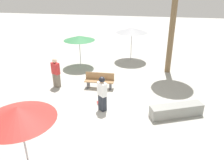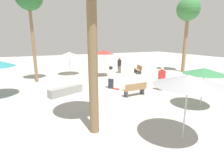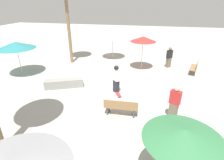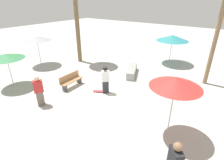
{
  "view_description": "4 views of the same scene",
  "coord_description": "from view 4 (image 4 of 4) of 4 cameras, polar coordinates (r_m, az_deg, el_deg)",
  "views": [
    {
      "loc": [
        8.2,
        1.87,
        5.44
      ],
      "look_at": [
        -0.56,
        0.3,
        1.39
      ],
      "focal_mm": 35.0,
      "sensor_mm": 36.0,
      "label": 1
    },
    {
      "loc": [
        -11.51,
        5.16,
        3.54
      ],
      "look_at": [
        -0.28,
        -0.15,
        0.64
      ],
      "focal_mm": 28.0,
      "sensor_mm": 36.0,
      "label": 2
    },
    {
      "loc": [
        -9.3,
        -1.79,
        5.01
      ],
      "look_at": [
        0.03,
        0.22,
        0.64
      ],
      "focal_mm": 28.0,
      "sensor_mm": 36.0,
      "label": 3
    },
    {
      "loc": [
        5.43,
        -7.28,
        5.16
      ],
      "look_at": [
        0.16,
        0.05,
        0.88
      ],
      "focal_mm": 28.0,
      "sensor_mm": 36.0,
      "label": 4
    }
  ],
  "objects": [
    {
      "name": "bench_far",
      "position": [
        11.28,
        -13.18,
        -0.15
      ],
      "size": [
        0.49,
        1.61,
        0.85
      ],
      "rotation": [
        0.0,
        0.0,
        4.74
      ],
      "color": "#47474C",
      "rests_on": "ground_plane"
    },
    {
      "name": "bystander_watching",
      "position": [
        9.68,
        -22.76,
        -3.33
      ],
      "size": [
        0.44,
        0.52,
        1.67
      ],
      "rotation": [
        0.0,
        0.0,
        1.09
      ],
      "color": "#726656",
      "rests_on": "ground_plane"
    },
    {
      "name": "shade_umbrella_grey",
      "position": [
        15.4,
        -23.41,
        12.39
      ],
      "size": [
        2.31,
        2.31,
        2.41
      ],
      "color": "#B7B7BC",
      "rests_on": "ground_plane"
    },
    {
      "name": "skater_main",
      "position": [
        10.09,
        -2.16,
        0.39
      ],
      "size": [
        0.48,
        0.49,
        1.67
      ],
      "rotation": [
        0.0,
        0.0,
        3.96
      ],
      "color": "#282D38",
      "rests_on": "ground_plane"
    },
    {
      "name": "shade_umbrella_red",
      "position": [
        6.74,
        20.12,
        -0.75
      ],
      "size": [
        1.92,
        1.92,
        2.56
      ],
      "color": "#B7B7BC",
      "rests_on": "ground_plane"
    },
    {
      "name": "shade_umbrella_teal",
      "position": [
        15.5,
        19.18,
        12.86
      ],
      "size": [
        2.62,
        2.62,
        2.39
      ],
      "color": "#B7B7BC",
      "rests_on": "ground_plane"
    },
    {
      "name": "skateboard",
      "position": [
        10.53,
        -4.01,
        -3.68
      ],
      "size": [
        0.8,
        0.55,
        0.07
      ],
      "rotation": [
        0.0,
        0.0,
        3.62
      ],
      "color": "red",
      "rests_on": "ground_plane"
    },
    {
      "name": "shade_umbrella_green",
      "position": [
        12.33,
        -31.32,
        6.63
      ],
      "size": [
        2.09,
        2.09,
        2.12
      ],
      "color": "#B7B7BC",
      "rests_on": "ground_plane"
    },
    {
      "name": "ground_plane",
      "position": [
        10.45,
        -0.85,
        -4.23
      ],
      "size": [
        60.0,
        60.0,
        0.0
      ],
      "primitive_type": "plane",
      "color": "#B2AFA8"
    },
    {
      "name": "concrete_ledge",
      "position": [
        12.92,
        6.52,
        2.95
      ],
      "size": [
        1.41,
        2.37,
        0.54
      ],
      "rotation": [
        0.0,
        0.0,
        1.97
      ],
      "color": "gray",
      "rests_on": "ground_plane"
    }
  ]
}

